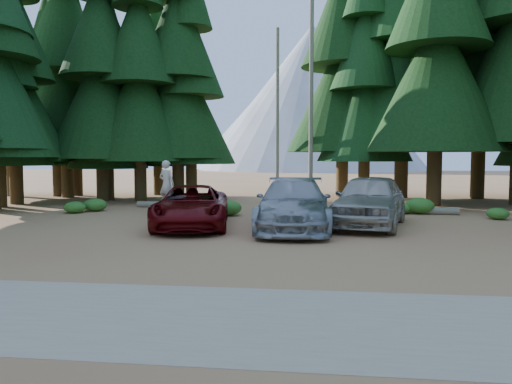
# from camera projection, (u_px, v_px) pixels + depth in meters

# --- Properties ---
(ground) EXTENTS (160.00, 160.00, 0.00)m
(ground) POSITION_uv_depth(u_px,v_px,m) (274.00, 244.00, 13.89)
(ground) COLOR #A66946
(ground) RESTS_ON ground
(gravel_strip) EXTENTS (26.00, 3.50, 0.01)m
(gravel_strip) POSITION_uv_depth(u_px,v_px,m) (236.00, 319.00, 7.45)
(gravel_strip) COLOR tan
(gravel_strip) RESTS_ON ground
(forest_belt_north) EXTENTS (36.00, 7.00, 22.00)m
(forest_belt_north) POSITION_uv_depth(u_px,v_px,m) (297.00, 199.00, 28.74)
(forest_belt_north) COLOR black
(forest_belt_north) RESTS_ON ground
(snag_front) EXTENTS (0.24, 0.24, 12.00)m
(snag_front) POSITION_uv_depth(u_px,v_px,m) (311.00, 93.00, 27.73)
(snag_front) COLOR #676153
(snag_front) RESTS_ON ground
(snag_back) EXTENTS (0.20, 0.20, 10.00)m
(snag_back) POSITION_uv_depth(u_px,v_px,m) (277.00, 114.00, 29.53)
(snag_back) COLOR #676153
(snag_back) RESTS_ON ground
(mountain_peak) EXTENTS (48.00, 50.00, 28.00)m
(mountain_peak) POSITION_uv_depth(u_px,v_px,m) (299.00, 106.00, 100.67)
(mountain_peak) COLOR gray
(mountain_peak) RESTS_ON ground
(red_pickup) EXTENTS (3.27, 5.58, 1.46)m
(red_pickup) POSITION_uv_depth(u_px,v_px,m) (192.00, 206.00, 17.16)
(red_pickup) COLOR #5E080B
(red_pickup) RESTS_ON ground
(silver_minivan_center) EXTENTS (2.53, 5.93, 1.70)m
(silver_minivan_center) POSITION_uv_depth(u_px,v_px,m) (294.00, 204.00, 16.69)
(silver_minivan_center) COLOR #9EA0A5
(silver_minivan_center) RESTS_ON ground
(silver_minivan_right) EXTENTS (3.38, 5.77, 1.85)m
(silver_minivan_right) POSITION_uv_depth(u_px,v_px,m) (370.00, 200.00, 17.49)
(silver_minivan_right) COLOR #B3AB9F
(silver_minivan_right) RESTS_ON ground
(frisbee_player) EXTENTS (0.74, 0.61, 1.74)m
(frisbee_player) POSITION_uv_depth(u_px,v_px,m) (167.00, 184.00, 18.08)
(frisbee_player) COLOR beige
(frisbee_player) RESTS_ON ground
(log_left) EXTENTS (4.08, 0.47, 0.29)m
(log_left) POSITION_uv_depth(u_px,v_px,m) (179.00, 205.00, 24.05)
(log_left) COLOR #676153
(log_left) RESTS_ON ground
(log_mid) EXTENTS (3.86, 0.51, 0.32)m
(log_mid) POSITION_uv_depth(u_px,v_px,m) (315.00, 209.00, 21.81)
(log_mid) COLOR #676153
(log_mid) RESTS_ON ground
(log_right) EXTENTS (4.63, 1.08, 0.30)m
(log_right) POSITION_uv_depth(u_px,v_px,m) (402.00, 210.00, 21.52)
(log_right) COLOR #676153
(log_right) RESTS_ON ground
(shrub_far_left) EXTENTS (0.93, 0.93, 0.51)m
(shrub_far_left) POSITION_uv_depth(u_px,v_px,m) (75.00, 207.00, 21.64)
(shrub_far_left) COLOR #2C641E
(shrub_far_left) RESTS_ON ground
(shrub_left) EXTENTS (0.76, 0.76, 0.42)m
(shrub_left) POSITION_uv_depth(u_px,v_px,m) (157.00, 208.00, 21.69)
(shrub_left) COLOR #2C641E
(shrub_left) RESTS_ON ground
(shrub_center_left) EXTENTS (1.18, 1.18, 0.65)m
(shrub_center_left) POSITION_uv_depth(u_px,v_px,m) (227.00, 208.00, 20.71)
(shrub_center_left) COLOR #2C641E
(shrub_center_left) RESTS_ON ground
(shrub_center_right) EXTENTS (1.09, 1.09, 0.60)m
(shrub_center_right) POSITION_uv_depth(u_px,v_px,m) (289.00, 202.00, 23.61)
(shrub_center_right) COLOR #2C641E
(shrub_center_right) RESTS_ON ground
(shrub_right) EXTENTS (0.85, 0.85, 0.47)m
(shrub_right) POSITION_uv_depth(u_px,v_px,m) (401.00, 208.00, 21.43)
(shrub_right) COLOR #2C641E
(shrub_right) RESTS_ON ground
(shrub_far_right) EXTENTS (1.25, 1.25, 0.69)m
(shrub_far_right) POSITION_uv_depth(u_px,v_px,m) (419.00, 206.00, 21.41)
(shrub_far_right) COLOR #2C641E
(shrub_far_right) RESTS_ON ground
(shrub_edge_west) EXTENTS (1.04, 1.04, 0.57)m
(shrub_edge_west) POSITION_uv_depth(u_px,v_px,m) (95.00, 205.00, 22.43)
(shrub_edge_west) COLOR #2C641E
(shrub_edge_west) RESTS_ON ground
(shrub_edge_east) EXTENTS (0.84, 0.84, 0.46)m
(shrub_edge_east) POSITION_uv_depth(u_px,v_px,m) (498.00, 214.00, 19.44)
(shrub_edge_east) COLOR #2C641E
(shrub_edge_east) RESTS_ON ground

